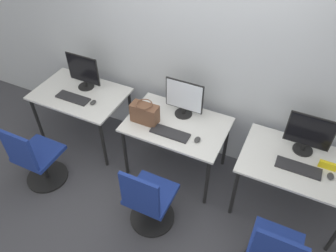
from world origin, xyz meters
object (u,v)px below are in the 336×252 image
at_px(keyboard_left, 73,98).
at_px(office_chair_left, 37,160).
at_px(monitor_left, 83,72).
at_px(mouse_right, 331,176).
at_px(keyboard_center, 170,133).
at_px(monitor_right, 309,134).
at_px(mouse_left, 93,102).
at_px(office_chair_center, 149,202).
at_px(monitor_center, 184,98).
at_px(mouse_center, 197,140).
at_px(handbag, 145,113).
at_px(keyboard_right, 298,168).

relative_size(keyboard_left, office_chair_left, 0.47).
height_order(monitor_left, mouse_right, monitor_left).
bearing_deg(keyboard_center, monitor_left, 166.30).
bearing_deg(monitor_right, mouse_left, -173.12).
relative_size(office_chair_center, monitor_right, 2.04).
xyz_separation_m(office_chair_left, mouse_right, (2.92, 0.79, 0.39)).
distance_m(keyboard_left, mouse_left, 0.27).
relative_size(keyboard_left, mouse_left, 4.68).
height_order(keyboard_center, monitor_right, monitor_right).
bearing_deg(monitor_left, office_chair_left, -91.74).
height_order(monitor_center, mouse_center, monitor_center).
bearing_deg(handbag, mouse_center, -3.30).
xyz_separation_m(mouse_left, office_chair_left, (-0.30, -0.76, -0.39)).
bearing_deg(office_chair_center, keyboard_left, 153.52).
xyz_separation_m(office_chair_left, office_chair_center, (1.39, 0.05, 0.00)).
distance_m(mouse_left, mouse_center, 1.33).
bearing_deg(mouse_right, keyboard_left, -178.82).
height_order(monitor_right, mouse_right, monitor_right).
distance_m(keyboard_right, mouse_right, 0.29).
bearing_deg(office_chair_left, keyboard_left, 87.62).
height_order(keyboard_left, handbag, handbag).
bearing_deg(monitor_left, monitor_right, 0.90).
distance_m(mouse_center, keyboard_right, 1.00).
bearing_deg(mouse_center, monitor_right, 18.32).
distance_m(keyboard_center, mouse_center, 0.30).
relative_size(mouse_center, mouse_right, 1.00).
distance_m(mouse_center, handbag, 0.64).
xyz_separation_m(office_chair_left, keyboard_right, (2.63, 0.77, 0.38)).
bearing_deg(mouse_center, handbag, 176.70).
bearing_deg(mouse_left, keyboard_center, -4.27).
bearing_deg(keyboard_right, monitor_center, 168.45).
height_order(mouse_left, keyboard_center, mouse_left).
relative_size(monitor_left, handbag, 1.46).
relative_size(mouse_left, mouse_center, 1.00).
bearing_deg(office_chair_left, handbag, 36.68).
relative_size(keyboard_left, office_chair_center, 0.47).
relative_size(keyboard_left, monitor_center, 0.96).
xyz_separation_m(office_chair_left, mouse_center, (1.63, 0.71, 0.39)).
distance_m(monitor_left, keyboard_right, 2.62).
xyz_separation_m(monitor_center, mouse_right, (1.59, -0.25, -0.21)).
bearing_deg(keyboard_center, handbag, 169.27).
bearing_deg(mouse_left, monitor_right, 6.88).
xyz_separation_m(keyboard_left, office_chair_left, (-0.03, -0.73, -0.38)).
bearing_deg(monitor_left, keyboard_center, -13.70).
bearing_deg(keyboard_center, keyboard_left, 177.79).
relative_size(office_chair_left, keyboard_right, 2.12).
height_order(monitor_center, mouse_right, monitor_center).
bearing_deg(keyboard_left, monitor_left, 90.00).
xyz_separation_m(keyboard_left, monitor_right, (2.60, 0.31, 0.21)).
relative_size(monitor_left, monitor_center, 1.00).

